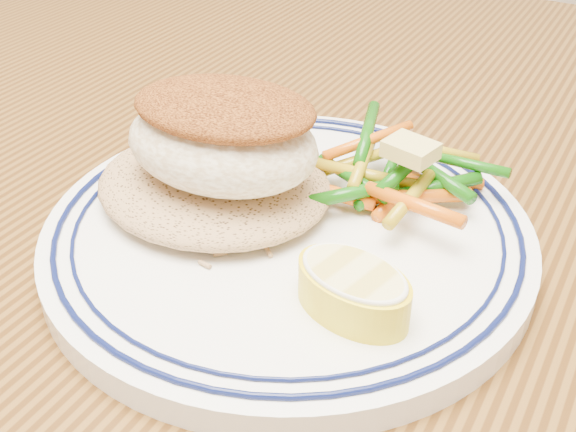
# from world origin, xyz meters

# --- Properties ---
(dining_table) EXTENTS (1.50, 0.90, 0.75)m
(dining_table) POSITION_xyz_m (0.00, 0.00, 0.65)
(dining_table) COLOR #46280E
(dining_table) RESTS_ON ground
(plate) EXTENTS (0.26, 0.26, 0.02)m
(plate) POSITION_xyz_m (0.00, -0.05, 0.76)
(plate) COLOR white
(plate) RESTS_ON dining_table
(rice_pilaf) EXTENTS (0.13, 0.12, 0.03)m
(rice_pilaf) POSITION_xyz_m (-0.04, -0.05, 0.78)
(rice_pilaf) COLOR #A67F53
(rice_pilaf) RESTS_ON plate
(fish_fillet) EXTENTS (0.11, 0.08, 0.05)m
(fish_fillet) POSITION_xyz_m (-0.03, -0.05, 0.81)
(fish_fillet) COLOR #F0E4C6
(fish_fillet) RESTS_ON rice_pilaf
(vegetable_pile) EXTENTS (0.11, 0.10, 0.03)m
(vegetable_pile) POSITION_xyz_m (0.04, 0.00, 0.78)
(vegetable_pile) COLOR #D85A0A
(vegetable_pile) RESTS_ON plate
(butter_pat) EXTENTS (0.03, 0.02, 0.01)m
(butter_pat) POSITION_xyz_m (0.05, -0.00, 0.80)
(butter_pat) COLOR #E2CE6E
(butter_pat) RESTS_ON vegetable_pile
(lemon_wedge) EXTENTS (0.06, 0.06, 0.02)m
(lemon_wedge) POSITION_xyz_m (0.06, -0.09, 0.78)
(lemon_wedge) COLOR yellow
(lemon_wedge) RESTS_ON plate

